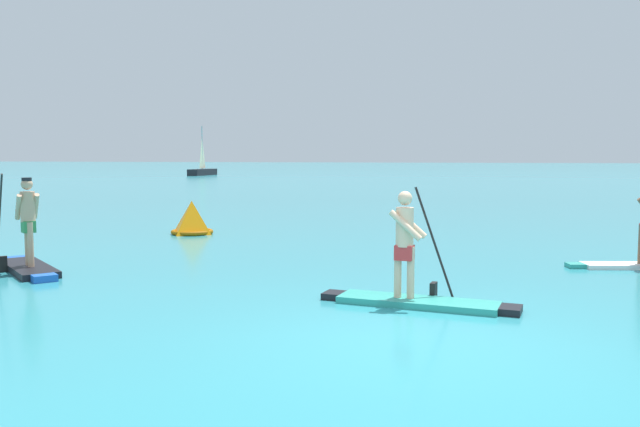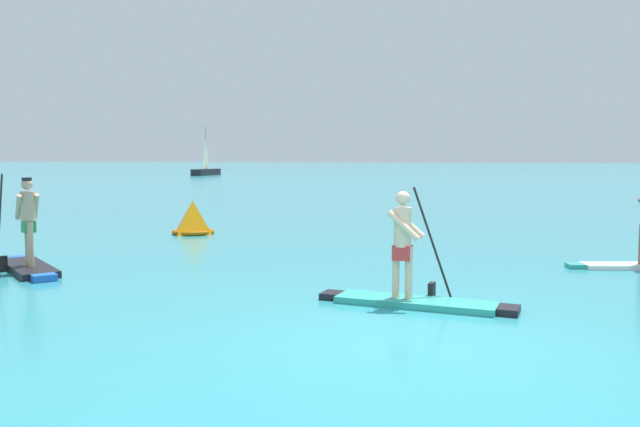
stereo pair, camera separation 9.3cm
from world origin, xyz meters
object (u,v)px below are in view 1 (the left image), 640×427
object	(u,v)px
race_marker_buoy	(192,220)
paddleboarder_near_left	(27,252)
paddleboarder_mid_center	(415,280)
sailboat_left_horizon	(202,169)

from	to	relation	value
race_marker_buoy	paddleboarder_near_left	bearing A→B (deg)	-91.52
paddleboarder_mid_center	sailboat_left_horizon	world-z (taller)	sailboat_left_horizon
paddleboarder_mid_center	sailboat_left_horizon	bearing A→B (deg)	124.72
paddleboarder_near_left	paddleboarder_mid_center	distance (m)	7.49
race_marker_buoy	sailboat_left_horizon	xyz separation A→B (m)	(-25.50, 52.49, 0.30)
paddleboarder_near_left	race_marker_buoy	bearing A→B (deg)	-53.27
paddleboarder_near_left	paddleboarder_mid_center	bearing A→B (deg)	-147.78
paddleboarder_near_left	sailboat_left_horizon	bearing A→B (deg)	-28.48
paddleboarder_near_left	paddleboarder_mid_center	world-z (taller)	paddleboarder_near_left
paddleboarder_mid_center	race_marker_buoy	xyz separation A→B (m)	(-7.28, 7.18, 0.03)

